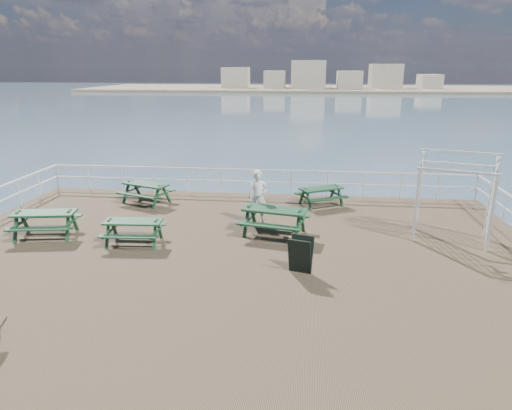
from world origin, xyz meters
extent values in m
cube|color=brown|center=(0.00, 0.00, -0.15)|extent=(18.00, 14.00, 0.30)
plane|color=#3A4F62|center=(0.00, 40.00, -2.00)|extent=(300.00, 300.00, 0.00)
cube|color=tan|center=(15.00, 135.00, -1.60)|extent=(160.00, 40.00, 0.80)
cube|color=beige|center=(-20.00, 132.00, 1.80)|extent=(8.00, 8.00, 6.00)
cube|color=beige|center=(-8.00, 132.00, 1.30)|extent=(6.00, 8.00, 5.00)
cube|color=beige|center=(2.00, 132.00, 2.80)|extent=(10.00, 8.00, 8.00)
cube|color=beige|center=(14.00, 132.00, 1.30)|extent=(7.00, 8.00, 5.00)
cube|color=beige|center=(25.00, 132.00, 2.30)|extent=(9.00, 8.00, 7.00)
cube|color=beige|center=(38.00, 132.00, 0.80)|extent=(6.00, 8.00, 4.00)
cylinder|color=brown|center=(-7.50, 5.50, -1.35)|extent=(0.36, 0.36, 2.10)
cylinder|color=brown|center=(7.50, 5.50, -1.35)|extent=(0.36, 0.36, 2.10)
cube|color=silver|center=(0.00, 6.85, 1.05)|extent=(17.70, 0.07, 0.07)
cube|color=silver|center=(0.00, 6.85, 0.55)|extent=(17.70, 0.05, 0.05)
cylinder|color=silver|center=(-8.85, 6.85, 0.55)|extent=(0.05, 0.05, 1.10)
cube|color=#163E1F|center=(-6.12, 1.20, 0.78)|extent=(1.98, 1.04, 0.06)
cube|color=#163E1F|center=(-6.22, 1.82, 0.47)|extent=(1.90, 0.58, 0.05)
cube|color=#163E1F|center=(-6.01, 0.58, 0.47)|extent=(1.90, 0.58, 0.05)
cube|color=#163E1F|center=(-6.89, 1.07, 0.45)|extent=(0.34, 1.51, 0.06)
cube|color=#163E1F|center=(-5.34, 1.33, 0.45)|extent=(0.34, 1.51, 0.06)
cube|color=#163E1F|center=(-6.95, 1.38, 0.40)|extent=(0.17, 0.55, 0.92)
cube|color=#163E1F|center=(-6.84, 0.76, 0.40)|extent=(0.17, 0.55, 0.92)
cube|color=#163E1F|center=(-5.40, 1.64, 0.40)|extent=(0.17, 0.55, 0.92)
cube|color=#163E1F|center=(-5.29, 1.03, 0.40)|extent=(0.17, 0.55, 0.92)
cube|color=#163E1F|center=(-6.12, 1.20, 0.26)|extent=(1.67, 0.37, 0.06)
cube|color=#163E1F|center=(-4.22, 5.19, 0.75)|extent=(1.95, 1.32, 0.06)
cube|color=#163E1F|center=(-4.00, 5.76, 0.45)|extent=(1.78, 0.90, 0.05)
cube|color=#163E1F|center=(-4.44, 4.63, 0.45)|extent=(1.78, 0.90, 0.05)
cube|color=#163E1F|center=(-4.92, 5.47, 0.43)|extent=(0.61, 1.39, 0.06)
cube|color=#163E1F|center=(-3.52, 4.92, 0.43)|extent=(0.61, 1.39, 0.06)
cube|color=#163E1F|center=(-4.81, 5.75, 0.38)|extent=(0.27, 0.51, 0.88)
cube|color=#163E1F|center=(-5.03, 5.19, 0.38)|extent=(0.27, 0.51, 0.88)
cube|color=#163E1F|center=(-3.40, 5.20, 0.38)|extent=(0.27, 0.51, 0.88)
cube|color=#163E1F|center=(-3.63, 4.64, 0.38)|extent=(0.27, 0.51, 0.88)
cube|color=#163E1F|center=(-4.22, 5.19, 0.25)|extent=(1.53, 0.67, 0.06)
cube|color=#163E1F|center=(2.66, 5.56, 0.68)|extent=(1.76, 1.37, 0.06)
cube|color=#163E1F|center=(2.39, 6.04, 0.41)|extent=(1.56, 1.00, 0.05)
cube|color=#163E1F|center=(2.93, 5.08, 0.41)|extent=(1.56, 1.00, 0.05)
cube|color=#163E1F|center=(2.06, 5.23, 0.40)|extent=(0.71, 1.20, 0.06)
cube|color=#163E1F|center=(3.26, 5.89, 0.40)|extent=(0.71, 1.20, 0.06)
cube|color=#163E1F|center=(1.92, 5.47, 0.35)|extent=(0.29, 0.45, 0.81)
cube|color=#163E1F|center=(2.19, 4.98, 0.35)|extent=(0.29, 0.45, 0.81)
cube|color=#163E1F|center=(3.13, 6.14, 0.35)|extent=(0.29, 0.45, 0.81)
cube|color=#163E1F|center=(3.40, 5.65, 0.35)|extent=(0.29, 0.45, 0.81)
cube|color=#163E1F|center=(2.66, 5.56, 0.23)|extent=(1.32, 0.78, 0.06)
cube|color=#163E1F|center=(-3.11, 0.93, 0.70)|extent=(1.75, 0.77, 0.06)
cube|color=#163E1F|center=(-3.15, 1.50, 0.43)|extent=(1.72, 0.35, 0.05)
cube|color=#163E1F|center=(-3.08, 0.36, 0.43)|extent=(1.72, 0.35, 0.05)
cube|color=#163E1F|center=(-3.82, 0.88, 0.41)|extent=(0.16, 1.38, 0.06)
cube|color=#163E1F|center=(-2.40, 0.97, 0.41)|extent=(0.16, 1.38, 0.06)
cube|color=#163E1F|center=(-3.84, 1.17, 0.36)|extent=(0.11, 0.50, 0.83)
cube|color=#163E1F|center=(-3.81, 0.60, 0.36)|extent=(0.11, 0.50, 0.83)
cube|color=#163E1F|center=(-2.42, 1.26, 0.36)|extent=(0.11, 0.50, 0.83)
cube|color=#163E1F|center=(-2.38, 0.69, 0.36)|extent=(0.11, 0.50, 0.83)
cube|color=#163E1F|center=(-3.11, 0.93, 0.24)|extent=(1.52, 0.17, 0.06)
cube|color=#163E1F|center=(1.09, 2.18, 0.83)|extent=(2.13, 1.19, 0.07)
cube|color=#163E1F|center=(1.23, 2.83, 0.50)|extent=(2.02, 0.70, 0.06)
cube|color=#163E1F|center=(0.95, 1.52, 0.50)|extent=(2.02, 0.70, 0.06)
cube|color=#163E1F|center=(0.27, 2.35, 0.48)|extent=(0.43, 1.60, 0.07)
cube|color=#163E1F|center=(1.91, 2.00, 0.48)|extent=(0.43, 1.60, 0.07)
cube|color=#163E1F|center=(0.34, 2.68, 0.42)|extent=(0.21, 0.58, 0.98)
cube|color=#163E1F|center=(0.20, 2.03, 0.42)|extent=(0.21, 0.58, 0.98)
cube|color=#163E1F|center=(1.98, 2.33, 0.42)|extent=(0.21, 0.58, 0.98)
cube|color=#163E1F|center=(1.84, 1.67, 0.42)|extent=(0.21, 0.58, 0.98)
cube|color=#163E1F|center=(1.09, 2.18, 0.28)|extent=(1.77, 0.47, 0.07)
cube|color=silver|center=(5.41, 2.09, 1.13)|extent=(0.11, 0.11, 2.25)
cube|color=silver|center=(5.74, 3.17, 1.13)|extent=(0.11, 0.11, 2.25)
cube|color=silver|center=(7.39, 1.50, 1.13)|extent=(0.11, 0.11, 2.25)
cube|color=silver|center=(7.71, 2.57, 1.13)|extent=(0.11, 0.11, 2.25)
cube|color=silver|center=(6.40, 1.79, 2.29)|extent=(2.18, 0.72, 0.08)
cube|color=silver|center=(6.73, 2.87, 2.29)|extent=(2.18, 0.72, 0.08)
cube|color=silver|center=(6.56, 2.33, 2.77)|extent=(2.17, 0.71, 0.07)
cube|color=black|center=(1.94, -0.68, 0.48)|extent=(0.64, 0.40, 0.99)
cube|color=black|center=(1.99, -0.48, 0.48)|extent=(0.64, 0.40, 0.99)
imported|color=silver|center=(0.45, 3.20, 0.93)|extent=(0.72, 0.50, 1.87)
camera|label=1|loc=(2.02, -11.61, 5.21)|focal=32.00mm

